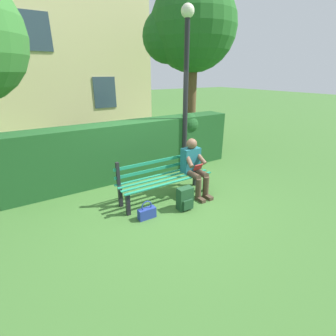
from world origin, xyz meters
TOP-DOWN VIEW (x-y plane):
  - ground at (0.00, 0.00)m, footprint 60.00×60.00m
  - park_bench at (0.00, -0.07)m, footprint 1.98×0.52m
  - person_seated at (-0.64, 0.10)m, footprint 0.44×0.73m
  - hedge_backdrop at (0.06, -1.52)m, footprint 5.63×0.69m
  - building_facade at (1.16, -7.77)m, footprint 8.55×3.03m
  - backpack at (-0.09, 0.56)m, footprint 0.29×0.24m
  - handbag at (0.67, 0.46)m, footprint 0.32×0.13m
  - tree_far at (-2.90, -3.27)m, footprint 2.87×2.73m
  - lamp_post at (-1.32, -1.19)m, footprint 0.30×0.30m

SIDE VIEW (x-z plane):
  - ground at x=0.00m, z-range 0.00..0.00m
  - handbag at x=0.67m, z-range -0.06..0.28m
  - backpack at x=-0.09m, z-range -0.01..0.43m
  - park_bench at x=0.00m, z-range -0.01..0.89m
  - person_seated at x=-0.64m, z-range 0.04..1.22m
  - hedge_backdrop at x=0.06m, z-range -0.01..1.42m
  - lamp_post at x=-1.32m, z-range 0.36..4.21m
  - building_facade at x=1.16m, z-range 0.00..5.98m
  - tree_far at x=-2.90m, z-range 1.12..6.27m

